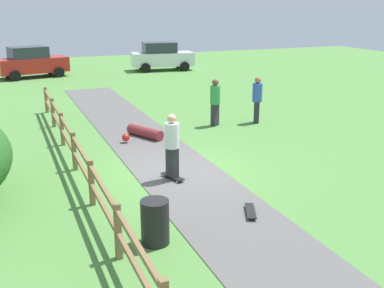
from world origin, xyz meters
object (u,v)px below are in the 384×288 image
Objects in this scene: trash_bin at (155,222)px; skateboard_loose at (250,211)px; skater_riding at (172,144)px; bystander_green at (215,100)px; parked_car_red at (31,62)px; skater_fallen at (143,133)px; parked_car_white at (162,56)px; bystander_blue at (257,98)px.

trash_bin is 1.11× the size of skateboard_loose.
skater_riding is 2.18× the size of skateboard_loose.
bystander_green reaches higher than skateboard_loose.
trash_bin is 0.20× the size of parked_car_red.
parked_car_white reaches higher than skater_fallen.
parked_car_white is at bearing 72.02° from skater_riding.
parked_car_white is at bearing 78.77° from bystander_green.
bystander_blue is at bearing 5.34° from skater_fallen.
bystander_green is 15.50m from parked_car_white.
bystander_green is at bearing 53.96° from skater_riding.
skater_riding is 6.89m from bystander_blue.
trash_bin is at bearing -109.05° from parked_car_white.
parked_car_white is 0.98× the size of parked_car_red.
bystander_green is at bearing 11.98° from skater_fallen.
skater_riding is 0.41× the size of parked_car_white.
bystander_green is 0.41× the size of parked_car_white.
parked_car_red reaches higher than bystander_green.
parked_car_red is (-2.10, 19.94, -0.05)m from skater_riding.
bystander_green is 1.72m from bystander_blue.
skateboard_loose is at bearing -103.90° from parked_car_white.
trash_bin is at bearing -131.00° from bystander_blue.
parked_car_white is at bearing 70.95° from trash_bin.
skater_riding is (1.48, 3.09, 0.56)m from trash_bin.
bystander_blue is at bearing -6.73° from bystander_green.
skater_riding is 2.96m from skateboard_loose.
skater_fallen is at bearing -110.91° from parked_car_white.
skater_riding reaches higher than skateboard_loose.
parked_car_white is (3.02, 15.21, -0.03)m from bystander_green.
parked_car_red is (-8.58, -0.02, 0.00)m from parked_car_white.
trash_bin is 3.47m from skater_riding.
skater_fallen is 0.35× the size of parked_car_white.
skateboard_loose is 8.45m from bystander_blue.
skater_riding is at bearing -107.98° from parked_car_white.
parked_car_red is at bearing 115.26° from bystander_blue.
parked_car_white is (1.31, 15.41, -0.04)m from bystander_blue.
bystander_blue is 15.46m from parked_car_white.
parked_car_white reaches higher than bystander_green.
skater_riding reaches higher than trash_bin.
trash_bin is at bearing -88.46° from parked_car_red.
bystander_blue is at bearing -94.88° from parked_car_white.
bystander_blue is 0.41× the size of parked_car_white.
skater_fallen is 0.84× the size of bystander_green.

